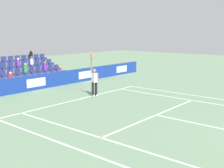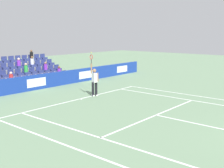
{
  "view_description": "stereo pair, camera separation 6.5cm",
  "coord_description": "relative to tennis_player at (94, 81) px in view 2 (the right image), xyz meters",
  "views": [
    {
      "loc": [
        12.09,
        0.79,
        4.09
      ],
      "look_at": [
        -0.62,
        -9.8,
        1.1
      ],
      "focal_mm": 46.24,
      "sensor_mm": 36.0,
      "label": 1
    },
    {
      "loc": [
        12.05,
        0.84,
        4.09
      ],
      "look_at": [
        -0.62,
        -9.8,
        1.1
      ],
      "focal_mm": 46.24,
      "sensor_mm": 36.0,
      "label": 2
    }
  ],
  "objects": [
    {
      "name": "tennis_player",
      "position": [
        0.0,
        0.0,
        0.0
      ],
      "size": [
        0.51,
        0.42,
        2.85
      ],
      "color": "black",
      "rests_on": "ground"
    },
    {
      "name": "line_doubles_sideline_right",
      "position": [
        -4.24,
        5.85,
        -0.99
      ],
      "size": [
        0.1,
        11.89,
        0.01
      ],
      "primitive_type": "cube",
      "color": "white",
      "rests_on": "ground"
    },
    {
      "name": "sponsor_barrier",
      "position": [
        1.24,
        -4.62,
        -0.45
      ],
      "size": [
        24.82,
        0.22,
        1.08
      ],
      "color": "#193899",
      "rests_on": "ground"
    },
    {
      "name": "line_singles_sideline_left",
      "position": [
        5.36,
        5.85,
        -0.99
      ],
      "size": [
        0.1,
        11.89,
        0.01
      ],
      "primitive_type": "cube",
      "color": "white",
      "rests_on": "ground"
    },
    {
      "name": "stadium_stand",
      "position": [
        1.24,
        -7.56,
        -0.31
      ],
      "size": [
        8.06,
        3.8,
        2.59
      ],
      "color": "gray",
      "rests_on": "ground"
    },
    {
      "name": "line_service",
      "position": [
        1.24,
        5.4,
        -0.99
      ],
      "size": [
        8.23,
        0.1,
        0.01
      ],
      "primitive_type": "cube",
      "color": "white",
      "rests_on": "ground"
    },
    {
      "name": "line_doubles_sideline_left",
      "position": [
        6.73,
        5.85,
        -0.99
      ],
      "size": [
        0.1,
        11.89,
        0.01
      ],
      "primitive_type": "cube",
      "color": "white",
      "rests_on": "ground"
    },
    {
      "name": "line_baseline",
      "position": [
        1.24,
        -0.09,
        -0.99
      ],
      "size": [
        10.97,
        0.1,
        0.01
      ],
      "primitive_type": "cube",
      "color": "white",
      "rests_on": "ground"
    },
    {
      "name": "line_singles_sideline_right",
      "position": [
        -2.87,
        5.85,
        -0.99
      ],
      "size": [
        0.1,
        11.89,
        0.01
      ],
      "primitive_type": "cube",
      "color": "white",
      "rests_on": "ground"
    },
    {
      "name": "line_centre_service",
      "position": [
        1.24,
        8.6,
        -0.99
      ],
      "size": [
        0.1,
        6.4,
        0.01
      ],
      "primitive_type": "cube",
      "color": "white",
      "rests_on": "ground"
    },
    {
      "name": "line_centre_mark",
      "position": [
        1.24,
        0.01,
        -0.99
      ],
      "size": [
        0.1,
        0.2,
        0.01
      ],
      "primitive_type": "cube",
      "color": "white",
      "rests_on": "ground"
    }
  ]
}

